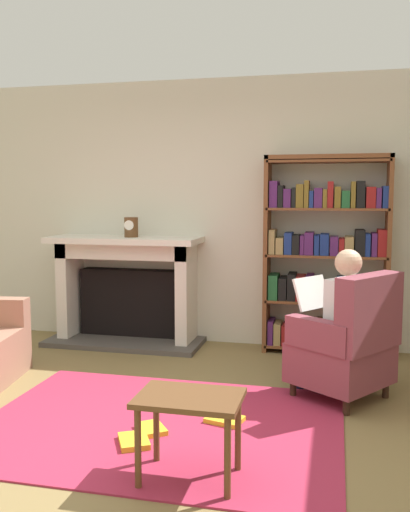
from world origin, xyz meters
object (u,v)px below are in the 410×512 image
mantel_clock (131,227)px  seated_reader (336,316)px  bookshelf (327,259)px  fireplace (128,286)px  armchair_reading (348,345)px  side_table (189,409)px

mantel_clock → seated_reader: 2.36m
bookshelf → seated_reader: size_ratio=1.67×
fireplace → seated_reader: bearing=-28.4°
mantel_clock → armchair_reading: mantel_clock is taller
fireplace → bookshelf: bearing=0.9°
mantel_clock → bookshelf: bearing=4.0°
mantel_clock → armchair_reading: size_ratio=0.21×
fireplace → side_table: fireplace is taller
side_table → seated_reader: bearing=63.4°
bookshelf → fireplace: bearing=-179.1°
seated_reader → side_table: bearing=8.8°
bookshelf → seated_reader: bookshelf is taller
mantel_clock → side_table: bearing=-63.4°
fireplace → mantel_clock: 0.64m
mantel_clock → seated_reader: mantel_clock is taller
seated_reader → side_table: 1.70m
mantel_clock → side_table: (1.28, -2.55, -0.81)m
bookshelf → seated_reader: bearing=-85.3°
seated_reader → bookshelf: bearing=-139.9°
mantel_clock → side_table: 2.96m
armchair_reading → bookshelf: bearing=-135.8°
armchair_reading → side_table: (-0.85, -1.43, -0.03)m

